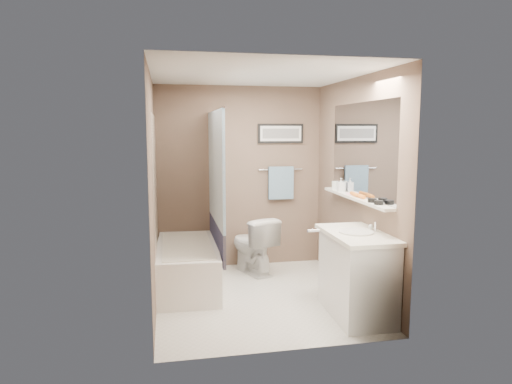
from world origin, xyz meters
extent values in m
plane|color=silver|center=(0.00, 0.00, 0.00)|extent=(2.50, 2.50, 0.00)
cube|color=silver|center=(0.00, 0.00, 2.38)|extent=(2.20, 2.50, 0.04)
cube|color=brown|center=(0.00, 1.23, 1.20)|extent=(2.20, 0.04, 2.40)
cube|color=brown|center=(0.00, -1.23, 1.20)|extent=(2.20, 0.04, 2.40)
cube|color=brown|center=(-1.08, 0.00, 1.20)|extent=(0.04, 2.50, 2.40)
cube|color=brown|center=(1.08, 0.00, 1.20)|extent=(0.04, 2.50, 2.40)
cube|color=tan|center=(-1.09, 0.50, 1.00)|extent=(0.02, 1.55, 2.00)
cylinder|color=silver|center=(-0.40, 0.50, 2.05)|extent=(0.02, 1.55, 0.02)
cube|color=silver|center=(-0.40, 0.50, 1.40)|extent=(0.03, 1.45, 1.28)
cube|color=#292B4C|center=(-0.40, 0.50, 0.58)|extent=(0.03, 1.45, 0.36)
cube|color=silver|center=(1.09, -0.15, 1.62)|extent=(0.02, 1.60, 1.00)
cube|color=silver|center=(1.04, -0.15, 1.10)|extent=(0.12, 1.60, 0.03)
cylinder|color=silver|center=(0.55, 1.22, 1.30)|extent=(0.60, 0.02, 0.02)
cube|color=#92BCD4|center=(0.55, 1.20, 1.12)|extent=(0.34, 0.05, 0.44)
cube|color=black|center=(0.55, 1.23, 1.78)|extent=(0.62, 0.02, 0.26)
cube|color=white|center=(0.55, 1.22, 1.78)|extent=(0.56, 0.00, 0.20)
cube|color=#595959|center=(0.55, 1.22, 1.78)|extent=(0.50, 0.00, 0.13)
cube|color=silver|center=(0.55, -1.24, 1.00)|extent=(0.80, 0.02, 2.00)
cylinder|color=silver|center=(0.22, -1.19, 1.00)|extent=(0.10, 0.02, 0.02)
cube|color=white|center=(-0.75, 0.49, 0.25)|extent=(0.76, 1.53, 0.50)
cube|color=silver|center=(-0.75, 0.49, 0.50)|extent=(0.56, 1.36, 0.02)
imported|color=white|center=(0.10, 0.88, 0.37)|extent=(0.64, 0.82, 0.74)
cube|color=silver|center=(0.85, -0.67, 0.40)|extent=(0.53, 0.91, 0.80)
cube|color=white|center=(0.84, -0.67, 0.82)|extent=(0.54, 0.96, 0.04)
cylinder|color=silver|center=(0.83, -0.67, 0.85)|extent=(0.34, 0.34, 0.01)
cylinder|color=silver|center=(1.03, -0.67, 0.89)|extent=(0.02, 0.02, 0.10)
sphere|color=silver|center=(1.03, -0.57, 0.87)|extent=(0.05, 0.05, 0.05)
cylinder|color=black|center=(1.04, -0.71, 1.14)|extent=(0.09, 0.09, 0.04)
cylinder|color=black|center=(1.04, -0.57, 1.14)|extent=(0.09, 0.09, 0.04)
cylinder|color=orange|center=(1.04, -0.26, 1.14)|extent=(0.05, 0.22, 0.04)
cylinder|color=#C95E1C|center=(1.04, -0.15, 1.14)|extent=(0.04, 0.22, 0.04)
cube|color=#FD9AC3|center=(1.04, -0.01, 1.12)|extent=(0.04, 0.16, 0.01)
cylinder|color=silver|center=(1.04, 0.45, 1.17)|extent=(0.08, 0.08, 0.10)
imported|color=#999999|center=(1.04, 0.27, 1.19)|extent=(0.07, 0.07, 0.16)
camera|label=1|loc=(-0.97, -4.73, 1.83)|focal=32.00mm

